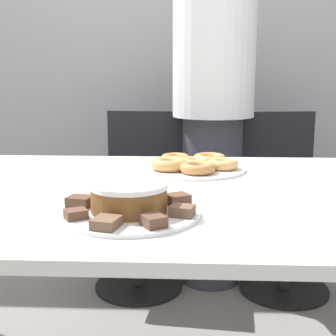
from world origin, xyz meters
The scene contains 22 objects.
wall_back centered at (0.00, 1.64, 1.30)m, with size 8.00×0.05×2.60m.
table centered at (0.00, 0.00, 0.66)m, with size 1.89×1.08×0.73m.
person_standing centered at (0.19, 0.99, 0.91)m, with size 0.39×0.39×1.73m.
office_chair_left centered at (-0.17, 0.94, 0.41)m, with size 0.48×0.48×0.87m.
office_chair_right centered at (0.54, 0.94, 0.41)m, with size 0.51×0.51×0.87m.
plate_cake centered at (-0.07, -0.26, 0.74)m, with size 0.33×0.33×0.01m.
plate_donuts centered at (0.09, 0.27, 0.74)m, with size 0.35×0.35×0.01m.
frosted_cake centered at (-0.07, -0.26, 0.77)m, with size 0.18×0.18×0.07m.
lamington_0 centered at (-0.03, -0.14, 0.75)m, with size 0.06×0.06×0.03m.
lamington_1 centered at (-0.13, -0.15, 0.75)m, with size 0.06×0.06×0.02m.
lamington_2 centered at (-0.19, -0.23, 0.75)m, with size 0.07×0.06×0.02m.
lamington_3 centered at (-0.18, -0.32, 0.75)m, with size 0.06×0.06×0.02m.
lamington_4 centered at (-0.10, -0.38, 0.75)m, with size 0.06×0.07×0.02m.
lamington_5 centered at (0.00, -0.37, 0.75)m, with size 0.06×0.07×0.02m.
lamington_6 centered at (0.06, -0.29, 0.75)m, with size 0.06×0.06×0.02m.
lamington_7 centered at (0.04, -0.20, 0.75)m, with size 0.07×0.07×0.02m.
donut_0 centered at (0.09, 0.27, 0.76)m, with size 0.11×0.11×0.03m.
donut_1 centered at (0.10, 0.18, 0.76)m, with size 0.12×0.12×0.03m.
donut_2 centered at (0.19, 0.25, 0.76)m, with size 0.11×0.11×0.03m.
donut_3 centered at (0.15, 0.35, 0.76)m, with size 0.12×0.12×0.03m.
donut_4 centered at (0.02, 0.35, 0.76)m, with size 0.11×0.11×0.03m.
donut_5 centered at (0.01, 0.23, 0.76)m, with size 0.12×0.12×0.04m.
Camera 1 is at (0.07, -1.31, 1.05)m, focal length 50.00 mm.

